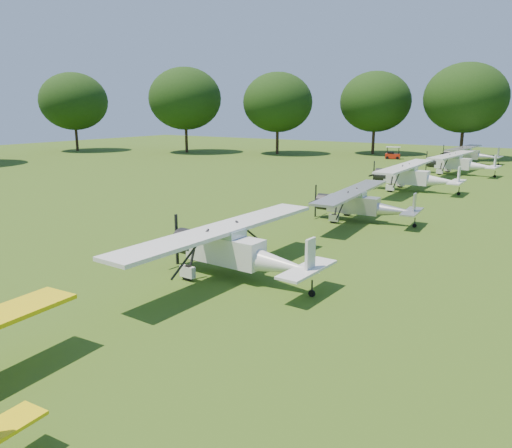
{
  "coord_description": "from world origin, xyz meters",
  "views": [
    {
      "loc": [
        12.59,
        -17.02,
        6.84
      ],
      "look_at": [
        -0.27,
        2.42,
        1.4
      ],
      "focal_mm": 35.0,
      "sensor_mm": 36.0,
      "label": 1
    }
  ],
  "objects": [
    {
      "name": "aircraft_4",
      "position": [
        1.43,
        11.52,
        1.21
      ],
      "size": [
        6.6,
        10.52,
        2.07
      ],
      "rotation": [
        0.0,
        0.0,
        0.08
      ],
      "color": "#B7B7BC",
      "rests_on": "ground"
    },
    {
      "name": "aircraft_7",
      "position": [
        0.21,
        50.23,
        1.29
      ],
      "size": [
        7.04,
        11.21,
        2.21
      ],
      "rotation": [
        0.0,
        0.0,
        -0.06
      ],
      "color": "#B7B7BC",
      "rests_on": "ground"
    },
    {
      "name": "aircraft_6",
      "position": [
        1.48,
        38.11,
        1.35
      ],
      "size": [
        7.36,
        11.73,
        2.31
      ],
      "rotation": [
        0.0,
        0.0,
        -0.07
      ],
      "color": "silver",
      "rests_on": "ground"
    },
    {
      "name": "aircraft_3",
      "position": [
        1.13,
        -1.23,
        1.33
      ],
      "size": [
        7.26,
        11.55,
        2.28
      ],
      "rotation": [
        0.0,
        0.0,
        -0.04
      ],
      "color": "silver",
      "rests_on": "ground"
    },
    {
      "name": "aircraft_5",
      "position": [
        0.69,
        24.79,
        1.37
      ],
      "size": [
        7.49,
        11.89,
        2.35
      ],
      "rotation": [
        0.0,
        0.0,
        0.01
      ],
      "color": "silver",
      "rests_on": "ground"
    },
    {
      "name": "golf_cart",
      "position": [
        -9.7,
        50.58,
        0.55
      ],
      "size": [
        2.16,
        1.62,
        1.66
      ],
      "rotation": [
        0.0,
        0.0,
        0.25
      ],
      "color": "red",
      "rests_on": "ground"
    },
    {
      "name": "ground",
      "position": [
        0.0,
        0.0,
        0.0
      ],
      "size": [
        160.0,
        160.0,
        0.0
      ],
      "primitive_type": "plane",
      "color": "#284C13",
      "rests_on": "ground"
    },
    {
      "name": "tree_belt",
      "position": [
        3.57,
        0.16,
        8.03
      ],
      "size": [
        137.36,
        130.27,
        14.52
      ],
      "color": "black",
      "rests_on": "ground"
    }
  ]
}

